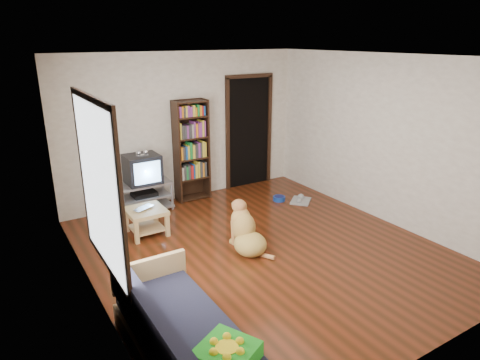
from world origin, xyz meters
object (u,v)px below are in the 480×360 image
grey_rag (301,201)px  coffee_table (146,217)px  dog_bowl (279,198)px  green_cushion (227,355)px  crt_tv (142,168)px  laptop (146,209)px  sofa (180,338)px  dog (246,232)px  bookshelf (191,145)px  tv_stand (144,196)px

grey_rag → coffee_table: coffee_table is taller
dog_bowl → coffee_table: bearing=-178.7°
coffee_table → dog_bowl: bearing=1.3°
green_cushion → grey_rag: size_ratio=1.05×
coffee_table → crt_tv: bearing=72.2°
laptop → sofa: sofa is taller
crt_tv → dog: bearing=-71.8°
sofa → laptop: bearing=75.9°
grey_rag → crt_tv: 2.85m
crt_tv → bookshelf: bearing=4.3°
laptop → tv_stand: 0.98m
bookshelf → laptop: bearing=-140.6°
laptop → coffee_table: size_ratio=0.59×
laptop → bookshelf: (1.25, 1.02, 0.59)m
laptop → grey_rag: bearing=-28.1°
grey_rag → dog: dog is taller
sofa → dog: 2.27m
crt_tv → coffee_table: bearing=-107.8°
grey_rag → dog: bearing=-150.9°
crt_tv → coffee_table: crt_tv is taller
laptop → sofa: size_ratio=0.18×
crt_tv → laptop: bearing=-107.3°
laptop → coffee_table: laptop is taller
laptop → dog: dog is taller
coffee_table → green_cushion: bearing=-99.4°
laptop → crt_tv: 1.05m
dog → dog_bowl: bearing=39.7°
coffee_table → laptop: bearing=-90.0°
crt_tv → dog: (0.70, -2.13, -0.48)m
tv_stand → coffee_table: bearing=-108.2°
dog_bowl → coffee_table: coffee_table is taller
green_cushion → coffee_table: bearing=53.7°
coffee_table → bookshelf: bearing=38.5°
sofa → dog: size_ratio=2.08×
tv_stand → crt_tv: size_ratio=1.55×
grey_rag → sofa: bearing=-144.0°
bookshelf → dog: (-0.25, -2.20, -0.74)m
dog_bowl → tv_stand: size_ratio=0.24×
tv_stand → dog: 2.22m
laptop → sofa: 2.79m
bookshelf → dog_bowl: bearing=-36.2°
coffee_table → sofa: bearing=-103.9°
dog → green_cushion: bearing=-125.7°
laptop → crt_tv: size_ratio=0.56×
dog_bowl → sofa: bearing=-138.9°
green_cushion → dog: (1.55, 2.16, -0.23)m
grey_rag → laptop: bearing=176.7°
crt_tv → coffee_table: (-0.30, -0.92, -0.46)m
dog_bowl → tv_stand: 2.39m
grey_rag → dog: size_ratio=0.46×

